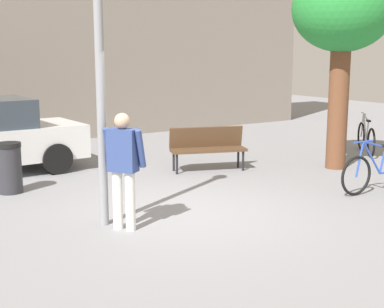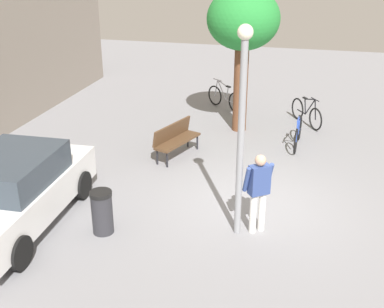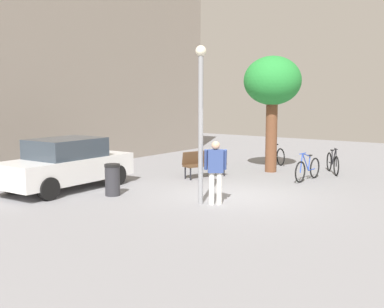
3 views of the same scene
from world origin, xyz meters
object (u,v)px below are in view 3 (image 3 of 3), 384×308
at_px(lamppost, 201,111).
at_px(bicycle_silver, 275,155).
at_px(bicycle_blue, 308,169).
at_px(parked_car_white, 66,164).
at_px(park_bench, 204,162).
at_px(plaza_tree, 272,84).
at_px(bicycle_black, 333,163).
at_px(trash_bin, 112,180).
at_px(person_by_lamppost, 216,168).

bearing_deg(lamppost, bicycle_silver, 12.43).
bearing_deg(bicycle_blue, parked_car_white, 137.01).
relative_size(park_bench, bicycle_silver, 1.14).
distance_m(plaza_tree, bicycle_black, 3.64).
bearing_deg(bicycle_black, bicycle_blue, 174.98).
relative_size(bicycle_silver, trash_bin, 1.60).
distance_m(lamppost, trash_bin, 3.34).
relative_size(bicycle_blue, trash_bin, 1.99).
bearing_deg(park_bench, bicycle_blue, -64.28).
height_order(lamppost, person_by_lamppost, lamppost).
xyz_separation_m(bicycle_silver, trash_bin, (-8.47, 0.88, 0.08)).
height_order(person_by_lamppost, bicycle_blue, person_by_lamppost).
bearing_deg(plaza_tree, trash_bin, 165.28).
height_order(bicycle_black, bicycle_silver, same).
bearing_deg(person_by_lamppost, bicycle_blue, -6.62).
relative_size(plaza_tree, bicycle_blue, 2.36).
bearing_deg(trash_bin, bicycle_black, -26.27).
relative_size(bicycle_black, bicycle_silver, 1.06).
relative_size(lamppost, parked_car_white, 0.97).
bearing_deg(park_bench, person_by_lamppost, -141.06).
bearing_deg(plaza_tree, bicycle_blue, -116.65).
distance_m(lamppost, person_by_lamppost, 1.53).
xyz_separation_m(bicycle_silver, parked_car_white, (-8.62, 2.69, 0.39)).
relative_size(park_bench, bicycle_black, 1.08).
bearing_deg(lamppost, trash_bin, 104.07).
bearing_deg(person_by_lamppost, bicycle_black, -6.16).
height_order(park_bench, plaza_tree, plaza_tree).
distance_m(bicycle_black, bicycle_silver, 2.98).
bearing_deg(person_by_lamppost, parked_car_white, 101.19).
bearing_deg(bicycle_silver, trash_bin, 174.04).
relative_size(lamppost, bicycle_blue, 2.27).
distance_m(park_bench, parked_car_white, 4.73).
bearing_deg(trash_bin, bicycle_silver, -5.96).
bearing_deg(bicycle_silver, person_by_lamppost, -164.73).
bearing_deg(person_by_lamppost, plaza_tree, 12.58).
distance_m(person_by_lamppost, bicycle_silver, 7.98).
xyz_separation_m(park_bench, bicycle_black, (3.45, -3.35, -0.16)).
xyz_separation_m(plaza_tree, parked_car_white, (-6.65, 3.51, -2.48)).
bearing_deg(bicycle_blue, trash_bin, 147.65).
relative_size(plaza_tree, trash_bin, 4.69).
relative_size(bicycle_blue, parked_car_white, 0.43).
bearing_deg(parked_car_white, park_bench, -27.23).
bearing_deg(plaza_tree, lamppost, -171.24).
height_order(person_by_lamppost, bicycle_silver, person_by_lamppost).
height_order(lamppost, park_bench, lamppost).
distance_m(plaza_tree, bicycle_blue, 3.53).
relative_size(person_by_lamppost, trash_bin, 1.84).
relative_size(lamppost, bicycle_silver, 2.82).
relative_size(bicycle_black, parked_car_white, 0.36).
bearing_deg(park_bench, lamppost, -146.42).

